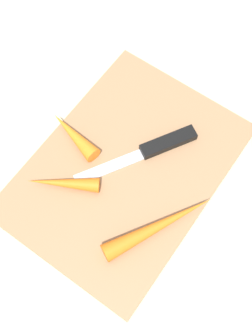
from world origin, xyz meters
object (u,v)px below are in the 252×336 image
knife (161,145)px  carrot_longest (159,226)px  carrot_medium (63,183)px  cutting_board (126,170)px  carrot_shortest (74,135)px

knife → carrot_longest: bearing=63.6°
knife → carrot_medium: bearing=0.2°
cutting_board → carrot_medium: (-0.08, 0.06, 0.02)m
carrot_shortest → carrot_medium: bearing=129.1°
carrot_longest → carrot_shortest: size_ratio=1.81×
cutting_board → knife: bearing=-21.0°
knife → carrot_medium: 0.16m
carrot_longest → carrot_shortest: (0.04, 0.19, -0.00)m
knife → carrot_shortest: 0.13m
cutting_board → carrot_medium: bearing=142.9°
cutting_board → carrot_shortest: (-0.01, 0.09, 0.02)m
carrot_longest → carrot_shortest: same height
cutting_board → knife: (0.06, -0.02, 0.01)m
carrot_medium → carrot_shortest: bearing=-95.0°
knife → carrot_medium: (-0.14, 0.08, 0.01)m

